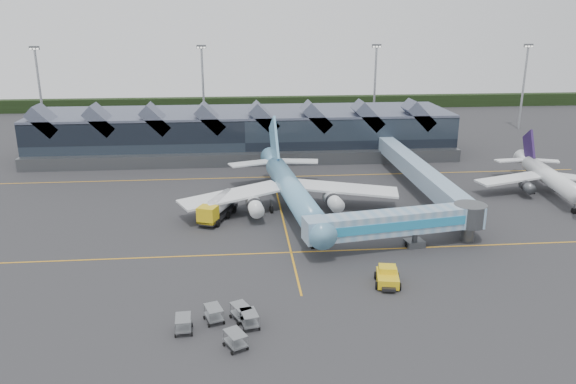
{
  "coord_description": "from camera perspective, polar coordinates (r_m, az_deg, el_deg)",
  "views": [
    {
      "loc": [
        -6.55,
        -74.99,
        29.44
      ],
      "look_at": [
        0.55,
        2.34,
        5.0
      ],
      "focal_mm": 35.0,
      "sensor_mm": 36.0,
      "label": 1
    }
  ],
  "objects": [
    {
      "name": "light_masts",
      "position": [
        141.54,
        6.12,
        10.49
      ],
      "size": [
        132.4,
        42.56,
        22.45
      ],
      "color": "#9B9EA4",
      "rests_on": "ground"
    },
    {
      "name": "pushback_tug",
      "position": [
        65.88,
        10.08,
        -8.51
      ],
      "size": [
        3.43,
        4.75,
        1.96
      ],
      "rotation": [
        0.0,
        0.0,
        -0.19
      ],
      "color": "yellow",
      "rests_on": "ground"
    },
    {
      "name": "regional_jet",
      "position": [
        106.44,
        24.98,
        1.44
      ],
      "size": [
        25.32,
        27.8,
        9.54
      ],
      "rotation": [
        0.0,
        0.0,
        -0.12
      ],
      "color": "white",
      "rests_on": "ground"
    },
    {
      "name": "fuel_truck",
      "position": [
        85.56,
        -7.06,
        -1.4
      ],
      "size": [
        5.99,
        10.29,
        3.51
      ],
      "rotation": [
        0.0,
        0.0,
        -0.38
      ],
      "color": "black",
      "rests_on": "ground"
    },
    {
      "name": "tree_line_far",
      "position": [
        187.13,
        -3.22,
        9.01
      ],
      "size": [
        260.0,
        4.0,
        4.0
      ],
      "primitive_type": "cube",
      "color": "black",
      "rests_on": "ground"
    },
    {
      "name": "terminal",
      "position": [
        124.79,
        -4.49,
        6.07
      ],
      "size": [
        90.0,
        22.25,
        12.52
      ],
      "color": "black",
      "rests_on": "ground"
    },
    {
      "name": "taxi_stripes",
      "position": [
        90.18,
        -0.79,
        -1.58
      ],
      "size": [
        120.0,
        60.0,
        0.01
      ],
      "color": "orange",
      "rests_on": "ground"
    },
    {
      "name": "ground",
      "position": [
        80.83,
        -0.24,
        -3.89
      ],
      "size": [
        260.0,
        260.0,
        0.0
      ],
      "primitive_type": "plane",
      "color": "#2A292C",
      "rests_on": "ground"
    },
    {
      "name": "main_airliner",
      "position": [
        87.4,
        0.23,
        0.43
      ],
      "size": [
        35.05,
        40.52,
        13.01
      ],
      "rotation": [
        0.0,
        0.0,
        0.1
      ],
      "color": "#6BA6D9",
      "rests_on": "ground"
    },
    {
      "name": "baggage_carts",
      "position": [
        56.64,
        -6.45,
        -12.89
      ],
      "size": [
        8.19,
        7.78,
        1.62
      ],
      "rotation": [
        0.0,
        0.0,
        0.22
      ],
      "color": "gray",
      "rests_on": "ground"
    },
    {
      "name": "jet_bridge",
      "position": [
        75.33,
        12.1,
        -3.01
      ],
      "size": [
        25.4,
        7.7,
        5.34
      ],
      "rotation": [
        0.0,
        0.0,
        0.17
      ],
      "color": "#74A0C2",
      "rests_on": "ground"
    }
  ]
}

